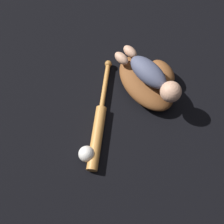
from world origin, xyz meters
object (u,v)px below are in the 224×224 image
Objects in this scene: baseball_glove at (149,81)px; baby_figure at (152,76)px; baseball_bat at (99,126)px; baseball at (87,154)px.

baby_figure reaches higher than baseball_glove.
baseball_glove is 0.09m from baby_figure.
baseball_glove is 0.32m from baseball_bat.
baseball_bat is at bearing 110.53° from baseball.
baseball_bat is at bearing -99.94° from baby_figure.
baseball is at bearing -88.03° from baseball_glove.
baseball is (0.02, -0.45, -0.01)m from baseball_glove.
baseball_glove is 0.45m from baseball.
baseball_glove is at bearing 83.90° from baseball_bat.
baseball is (-0.00, -0.43, -0.10)m from baby_figure.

